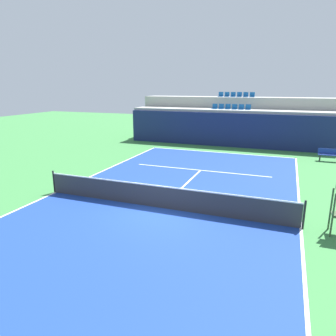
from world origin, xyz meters
The scene contains 14 objects.
ground_plane centered at (0.00, 0.00, 0.00)m, with size 80.00×80.00×0.00m, color #387A3D.
court_surface centered at (0.00, 0.00, 0.01)m, with size 11.00×24.00×0.01m, color navy.
baseline_far centered at (0.00, 11.95, 0.01)m, with size 11.00×0.10×0.00m, color white.
sideline_left centered at (-5.45, 0.00, 0.01)m, with size 0.10×24.00×0.00m, color white.
sideline_right centered at (5.45, 0.00, 0.01)m, with size 0.10×24.00×0.00m, color white.
service_line_far centered at (0.00, 6.40, 0.01)m, with size 8.26×0.10×0.00m, color white.
centre_service_line centered at (0.00, 3.20, 0.01)m, with size 0.10×6.40×0.00m, color white.
back_wall centered at (0.00, 14.62, 1.40)m, with size 17.35×0.30×2.80m, color navy.
stands_tier_lower centered at (0.00, 15.97, 1.51)m, with size 17.35×2.40×3.01m, color #9E9E99.
stands_tier_upper centered at (0.00, 18.37, 1.99)m, with size 17.35×2.40×3.98m, color #9E9E99.
seating_row_lower centered at (0.00, 16.07, 3.14)m, with size 3.31×0.44×0.44m.
seating_row_upper centered at (0.00, 18.47, 4.10)m, with size 3.31×0.44×0.44m.
tennis_net centered at (0.00, 0.00, 0.51)m, with size 11.08×0.08×1.07m.
player_bench centered at (7.55, 11.83, 0.51)m, with size 1.50×0.40×0.85m.
Camera 1 is at (4.64, -11.24, 4.96)m, focal length 33.18 mm.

